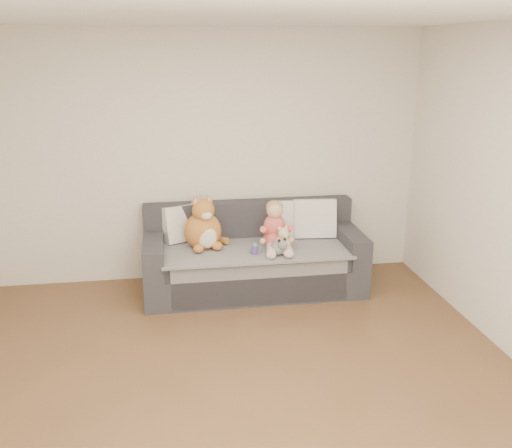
{
  "coord_description": "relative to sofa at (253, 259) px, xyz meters",
  "views": [
    {
      "loc": [
        -0.43,
        -3.36,
        2.4
      ],
      "look_at": [
        0.41,
        1.87,
        0.75
      ],
      "focal_mm": 40.0,
      "sensor_mm": 36.0,
      "label": 1
    }
  ],
  "objects": [
    {
      "name": "teddy_bear",
      "position": [
        0.26,
        -0.24,
        0.27
      ],
      "size": [
        0.2,
        0.16,
        0.26
      ],
      "rotation": [
        0.0,
        0.0,
        0.29
      ],
      "color": "#C3AE87",
      "rests_on": "sofa"
    },
    {
      "name": "cushion_right_front",
      "position": [
        0.68,
        0.15,
        0.36
      ],
      "size": [
        0.46,
        0.24,
        0.42
      ],
      "rotation": [
        0.0,
        0.0,
        -0.09
      ],
      "color": "silver",
      "rests_on": "sofa"
    },
    {
      "name": "cushion_right_back",
      "position": [
        0.45,
        0.21,
        0.36
      ],
      "size": [
        0.44,
        0.23,
        0.4
      ],
      "rotation": [
        0.0,
        0.0,
        -0.1
      ],
      "color": "silver",
      "rests_on": "sofa"
    },
    {
      "name": "toddler",
      "position": [
        0.2,
        -0.14,
        0.37
      ],
      "size": [
        0.35,
        0.49,
        0.49
      ],
      "rotation": [
        0.0,
        0.0,
        -0.03
      ],
      "color": "#ED5A53",
      "rests_on": "sofa"
    },
    {
      "name": "plush_cow",
      "position": [
        0.2,
        -0.34,
        0.24
      ],
      "size": [
        0.15,
        0.23,
        0.19
      ],
      "rotation": [
        0.0,
        0.0,
        0.33
      ],
      "color": "white",
      "rests_on": "sofa"
    },
    {
      "name": "sippy_cup",
      "position": [
        -0.03,
        -0.28,
        0.22
      ],
      "size": [
        0.1,
        0.08,
        0.11
      ],
      "rotation": [
        0.0,
        0.0,
        -0.2
      ],
      "color": "#5F389B",
      "rests_on": "sofa"
    },
    {
      "name": "sofa",
      "position": [
        0.0,
        0.0,
        0.0
      ],
      "size": [
        2.2,
        0.94,
        0.85
      ],
      "color": "#2B2B30",
      "rests_on": "ground"
    },
    {
      "name": "room_shell",
      "position": [
        -0.41,
        -1.64,
        0.99
      ],
      "size": [
        5.0,
        5.0,
        5.0
      ],
      "color": "brown",
      "rests_on": "ground"
    },
    {
      "name": "plush_cat",
      "position": [
        -0.5,
        -0.01,
        0.37
      ],
      "size": [
        0.45,
        0.43,
        0.56
      ],
      "rotation": [
        0.0,
        0.0,
        0.24
      ],
      "color": "#A45324",
      "rests_on": "sofa"
    },
    {
      "name": "cushion_left",
      "position": [
        -0.7,
        0.25,
        0.35
      ],
      "size": [
        0.45,
        0.34,
        0.39
      ],
      "rotation": [
        0.0,
        0.0,
        0.44
      ],
      "color": "silver",
      "rests_on": "sofa"
    }
  ]
}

